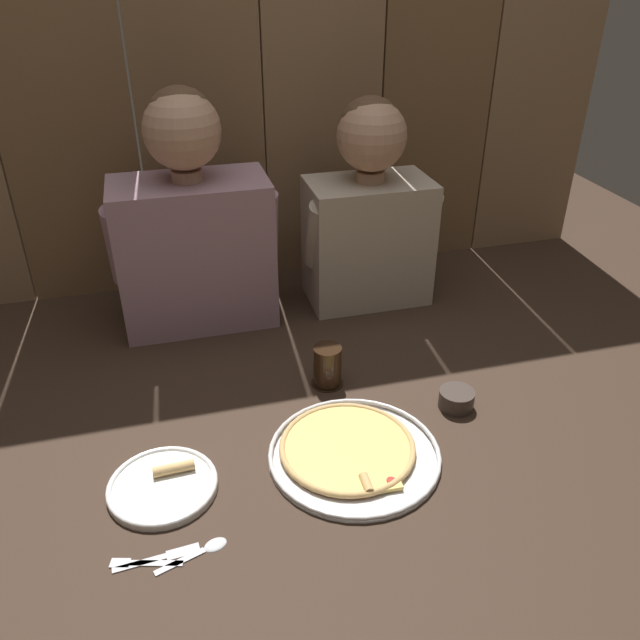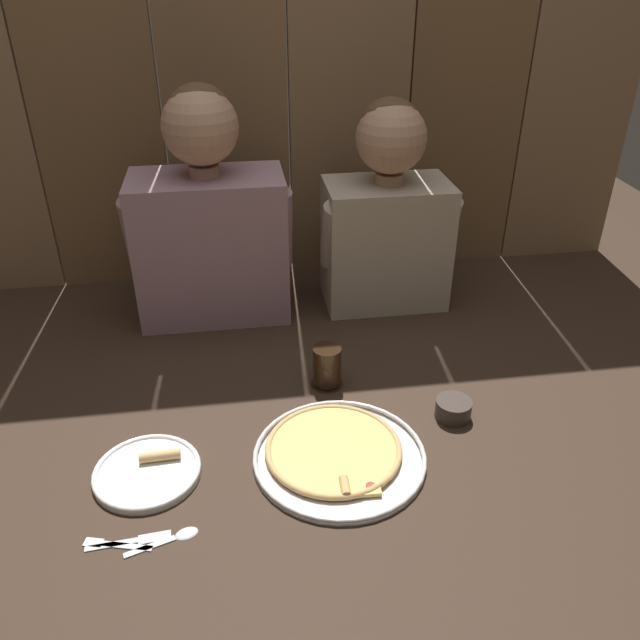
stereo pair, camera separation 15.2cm
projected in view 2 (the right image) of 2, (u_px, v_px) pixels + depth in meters
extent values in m
plane|color=#332319|center=(326.00, 406.00, 1.53)|extent=(3.20, 3.20, 0.00)
cylinder|color=silver|center=(339.00, 458.00, 1.37)|extent=(0.37, 0.37, 0.01)
torus|color=silver|center=(339.00, 455.00, 1.37)|extent=(0.37, 0.37, 0.01)
cylinder|color=#B23823|center=(333.00, 450.00, 1.38)|extent=(0.29, 0.29, 0.00)
cylinder|color=#EFC660|center=(333.00, 448.00, 1.38)|extent=(0.28, 0.28, 0.01)
torus|color=tan|center=(333.00, 448.00, 1.38)|extent=(0.30, 0.30, 0.01)
cube|color=#EFC660|center=(362.00, 487.00, 1.29)|extent=(0.07, 0.05, 0.01)
cylinder|color=tan|center=(345.00, 487.00, 1.28)|extent=(0.02, 0.05, 0.02)
cylinder|color=#A3281E|center=(371.00, 486.00, 1.28)|extent=(0.02, 0.02, 0.00)
cylinder|color=white|center=(147.00, 473.00, 1.33)|extent=(0.22, 0.22, 0.01)
torus|color=white|center=(147.00, 471.00, 1.33)|extent=(0.22, 0.22, 0.01)
cylinder|color=tan|center=(160.00, 456.00, 1.35)|extent=(0.09, 0.03, 0.02)
cylinder|color=black|center=(327.00, 383.00, 1.60)|extent=(0.08, 0.08, 0.01)
cylinder|color=black|center=(327.00, 365.00, 1.58)|extent=(0.07, 0.07, 0.10)
cylinder|color=#3D332D|center=(453.00, 409.00, 1.48)|extent=(0.08, 0.08, 0.04)
cylinder|color=#B23823|center=(454.00, 405.00, 1.48)|extent=(0.07, 0.07, 0.02)
cube|color=silver|center=(127.00, 546.00, 1.17)|extent=(0.09, 0.04, 0.01)
cube|color=silver|center=(93.00, 542.00, 1.18)|extent=(0.04, 0.03, 0.01)
cube|color=silver|center=(111.00, 544.00, 1.18)|extent=(0.10, 0.02, 0.01)
cube|color=silver|center=(155.00, 537.00, 1.19)|extent=(0.06, 0.03, 0.00)
cube|color=silver|center=(150.00, 546.00, 1.17)|extent=(0.09, 0.04, 0.01)
ellipsoid|color=silver|center=(186.00, 532.00, 1.20)|extent=(0.05, 0.04, 0.01)
cube|color=gray|center=(211.00, 247.00, 1.81)|extent=(0.42, 0.23, 0.41)
cylinder|color=tan|center=(204.00, 170.00, 1.70)|extent=(0.08, 0.08, 0.03)
sphere|color=tan|center=(200.00, 127.00, 1.64)|extent=(0.20, 0.20, 0.20)
sphere|color=brown|center=(200.00, 119.00, 1.65)|extent=(0.18, 0.18, 0.18)
cylinder|color=gray|center=(138.00, 236.00, 1.72)|extent=(0.08, 0.14, 0.24)
cylinder|color=gray|center=(279.00, 228.00, 1.77)|extent=(0.08, 0.12, 0.24)
cube|color=#B2A38E|center=(385.00, 244.00, 1.89)|extent=(0.35, 0.22, 0.37)
cylinder|color=tan|center=(389.00, 178.00, 1.79)|extent=(0.08, 0.08, 0.03)
sphere|color=tan|center=(391.00, 138.00, 1.73)|extent=(0.19, 0.19, 0.19)
sphere|color=brown|center=(390.00, 131.00, 1.73)|extent=(0.18, 0.18, 0.18)
cylinder|color=#B2A38E|center=(335.00, 235.00, 1.81)|extent=(0.08, 0.14, 0.22)
cylinder|color=#B2A38E|center=(443.00, 229.00, 1.85)|extent=(0.08, 0.14, 0.22)
cube|color=brown|center=(83.00, 40.00, 1.73)|extent=(0.36, 0.03, 1.45)
cube|color=brown|center=(220.00, 37.00, 1.77)|extent=(0.36, 0.03, 1.45)
cube|color=#816243|center=(351.00, 35.00, 1.82)|extent=(0.36, 0.03, 1.45)
cube|color=brown|center=(475.00, 32.00, 1.86)|extent=(0.36, 0.03, 1.45)
cube|color=#846547|center=(593.00, 30.00, 1.91)|extent=(0.36, 0.03, 1.45)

